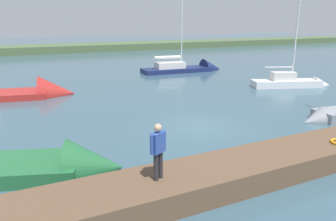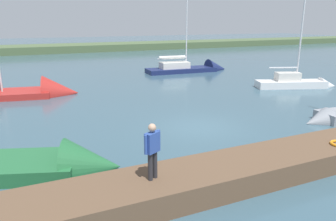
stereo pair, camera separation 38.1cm
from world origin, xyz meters
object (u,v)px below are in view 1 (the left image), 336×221
Objects in this scene: sailboat_mid_channel at (294,84)px; person_on_dock at (158,148)px; sailboat_behind_pier at (190,69)px; sailboat_far_right at (16,95)px.

person_on_dock is (17.20, 11.00, 1.54)m from sailboat_mid_channel.
sailboat_far_right is (17.24, 5.36, -0.02)m from sailboat_behind_pier.
sailboat_mid_channel reaches higher than person_on_dock.
person_on_dock is (13.74, 22.13, 1.55)m from sailboat_behind_pier.
sailboat_far_right is (20.69, -5.77, -0.03)m from sailboat_mid_channel.
sailboat_behind_pier is at bearing 127.22° from sailboat_mid_channel.
sailboat_behind_pier is at bearing 27.65° from sailboat_far_right.
sailboat_behind_pier is 18.05m from sailboat_far_right.
person_on_dock is (-3.50, 16.77, 1.57)m from sailboat_far_right.
person_on_dock is at bearing -127.42° from sailboat_mid_channel.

